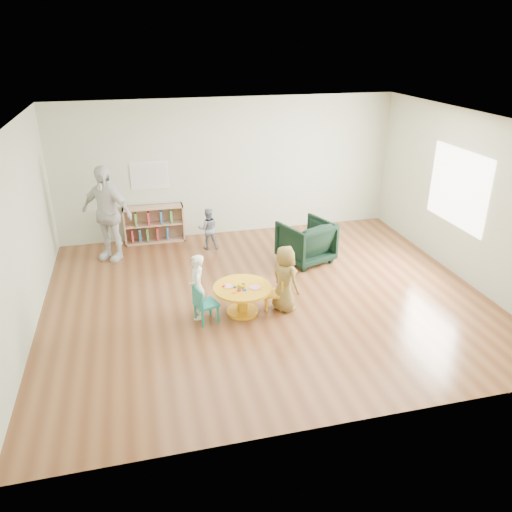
# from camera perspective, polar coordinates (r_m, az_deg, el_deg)

# --- Properties ---
(room) EXTENTS (7.10, 7.00, 2.80)m
(room) POSITION_cam_1_polar(r_m,az_deg,el_deg) (7.44, 1.34, 8.24)
(room) COLOR brown
(room) RESTS_ON ground
(activity_table) EXTENTS (0.88, 0.88, 0.49)m
(activity_table) POSITION_cam_1_polar(r_m,az_deg,el_deg) (7.57, -1.57, -4.46)
(activity_table) COLOR gold
(activity_table) RESTS_ON ground
(kid_chair_left) EXTENTS (0.39, 0.39, 0.58)m
(kid_chair_left) POSITION_cam_1_polar(r_m,az_deg,el_deg) (7.38, -6.02, -5.41)
(kid_chair_left) COLOR #17837A
(kid_chair_left) RESTS_ON ground
(kid_chair_right) EXTENTS (0.33, 0.33, 0.52)m
(kid_chair_right) POSITION_cam_1_polar(r_m,az_deg,el_deg) (7.71, 2.30, -4.14)
(kid_chair_right) COLOR gold
(kid_chair_right) RESTS_ON ground
(bookshelf) EXTENTS (1.20, 0.30, 0.75)m
(bookshelf) POSITION_cam_1_polar(r_m,az_deg,el_deg) (10.39, -11.64, 3.59)
(bookshelf) COLOR tan
(bookshelf) RESTS_ON ground
(alphabet_poster) EXTENTS (0.74, 0.01, 0.54)m
(alphabet_poster) POSITION_cam_1_polar(r_m,az_deg,el_deg) (10.22, -12.07, 9.00)
(alphabet_poster) COLOR white
(alphabet_poster) RESTS_ON ground
(armchair) EXTENTS (1.09, 1.10, 0.79)m
(armchair) POSITION_cam_1_polar(r_m,az_deg,el_deg) (9.29, 5.72, 1.66)
(armchair) COLOR black
(armchair) RESTS_ON ground
(child_left) EXTENTS (0.28, 0.39, 1.01)m
(child_left) POSITION_cam_1_polar(r_m,az_deg,el_deg) (7.42, -6.76, -3.52)
(child_left) COLOR white
(child_left) RESTS_ON ground
(child_right) EXTENTS (0.52, 0.61, 1.05)m
(child_right) POSITION_cam_1_polar(r_m,az_deg,el_deg) (7.58, 3.33, -2.60)
(child_right) COLOR gold
(child_right) RESTS_ON ground
(toddler) EXTENTS (0.43, 0.35, 0.83)m
(toddler) POSITION_cam_1_polar(r_m,az_deg,el_deg) (9.85, -5.48, 3.14)
(toddler) COLOR #1A2641
(toddler) RESTS_ON ground
(adult_caretaker) EXTENTS (1.12, 0.96, 1.80)m
(adult_caretaker) POSITION_cam_1_polar(r_m,az_deg,el_deg) (9.59, -16.70, 4.70)
(adult_caretaker) COLOR silver
(adult_caretaker) RESTS_ON ground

